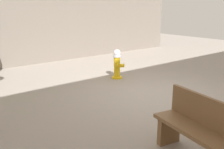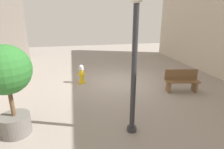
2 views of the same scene
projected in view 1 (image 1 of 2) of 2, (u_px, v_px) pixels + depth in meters
name	position (u px, v px, depth m)	size (l,w,h in m)	color
ground_plane	(153.00, 94.00, 6.71)	(23.40, 23.40, 0.00)	gray
fire_hydrant	(117.00, 64.00, 8.07)	(0.41, 0.39, 0.91)	gold
bench_near	(199.00, 129.00, 3.77)	(1.48, 0.70, 0.95)	brown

